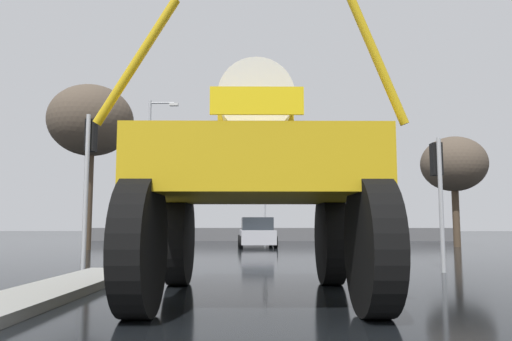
{
  "coord_description": "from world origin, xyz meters",
  "views": [
    {
      "loc": [
        -0.22,
        -1.22,
        1.21
      ],
      "look_at": [
        -0.45,
        10.43,
        2.47
      ],
      "focal_mm": 34.48,
      "sensor_mm": 36.0,
      "label": 1
    }
  ],
  "objects_px": {
    "traffic_signal_near_right": "(438,174)",
    "bare_tree_left": "(91,122)",
    "oversize_sprayer": "(256,180)",
    "streetlight_far_left": "(151,164)",
    "traffic_signal_far_right": "(265,199)",
    "traffic_signal_far_left": "(361,204)",
    "sedan_ahead": "(257,233)",
    "traffic_signal_near_left": "(89,157)",
    "bare_tree_right": "(454,165)"
  },
  "relations": [
    {
      "from": "streetlight_far_left",
      "to": "sedan_ahead",
      "type": "bearing_deg",
      "value": -21.57
    },
    {
      "from": "traffic_signal_far_right",
      "to": "bare_tree_left",
      "type": "xyz_separation_m",
      "value": [
        -8.25,
        -8.34,
        3.26
      ]
    },
    {
      "from": "traffic_signal_near_right",
      "to": "traffic_signal_far_right",
      "type": "xyz_separation_m",
      "value": [
        -4.44,
        18.5,
        0.31
      ]
    },
    {
      "from": "traffic_signal_near_left",
      "to": "streetlight_far_left",
      "type": "bearing_deg",
      "value": 97.62
    },
    {
      "from": "oversize_sprayer",
      "to": "traffic_signal_near_left",
      "type": "distance_m",
      "value": 6.29
    },
    {
      "from": "sedan_ahead",
      "to": "streetlight_far_left",
      "type": "height_order",
      "value": "streetlight_far_left"
    },
    {
      "from": "traffic_signal_near_right",
      "to": "traffic_signal_far_right",
      "type": "distance_m",
      "value": 19.03
    },
    {
      "from": "traffic_signal_near_left",
      "to": "streetlight_far_left",
      "type": "height_order",
      "value": "streetlight_far_left"
    },
    {
      "from": "oversize_sprayer",
      "to": "streetlight_far_left",
      "type": "bearing_deg",
      "value": 16.47
    },
    {
      "from": "traffic_signal_near_right",
      "to": "bare_tree_left",
      "type": "relative_size",
      "value": 0.43
    },
    {
      "from": "oversize_sprayer",
      "to": "sedan_ahead",
      "type": "xyz_separation_m",
      "value": [
        -0.3,
        17.44,
        -1.22
      ]
    },
    {
      "from": "oversize_sprayer",
      "to": "traffic_signal_far_left",
      "type": "height_order",
      "value": "oversize_sprayer"
    },
    {
      "from": "oversize_sprayer",
      "to": "traffic_signal_far_right",
      "type": "height_order",
      "value": "oversize_sprayer"
    },
    {
      "from": "sedan_ahead",
      "to": "streetlight_far_left",
      "type": "bearing_deg",
      "value": 64.03
    },
    {
      "from": "oversize_sprayer",
      "to": "traffic_signal_far_right",
      "type": "distance_m",
      "value": 22.9
    },
    {
      "from": "traffic_signal_far_right",
      "to": "traffic_signal_far_left",
      "type": "bearing_deg",
      "value": 0.07
    },
    {
      "from": "traffic_signal_near_right",
      "to": "traffic_signal_far_left",
      "type": "relative_size",
      "value": 1.01
    },
    {
      "from": "sedan_ahead",
      "to": "bare_tree_right",
      "type": "relative_size",
      "value": 0.73
    },
    {
      "from": "sedan_ahead",
      "to": "bare_tree_left",
      "type": "height_order",
      "value": "bare_tree_left"
    },
    {
      "from": "streetlight_far_left",
      "to": "traffic_signal_far_right",
      "type": "bearing_deg",
      "value": 24.34
    },
    {
      "from": "oversize_sprayer",
      "to": "sedan_ahead",
      "type": "distance_m",
      "value": 17.49
    },
    {
      "from": "traffic_signal_far_left",
      "to": "traffic_signal_far_right",
      "type": "xyz_separation_m",
      "value": [
        -6.02,
        -0.01,
        0.33
      ]
    },
    {
      "from": "traffic_signal_far_right",
      "to": "bare_tree_left",
      "type": "distance_m",
      "value": 12.17
    },
    {
      "from": "sedan_ahead",
      "to": "traffic_signal_far_left",
      "type": "bearing_deg",
      "value": -54.21
    },
    {
      "from": "oversize_sprayer",
      "to": "traffic_signal_far_left",
      "type": "relative_size",
      "value": 1.62
    },
    {
      "from": "traffic_signal_far_right",
      "to": "bare_tree_left",
      "type": "height_order",
      "value": "bare_tree_left"
    },
    {
      "from": "sedan_ahead",
      "to": "traffic_signal_far_left",
      "type": "height_order",
      "value": "traffic_signal_far_left"
    },
    {
      "from": "sedan_ahead",
      "to": "traffic_signal_near_right",
      "type": "relative_size",
      "value": 1.25
    },
    {
      "from": "traffic_signal_far_left",
      "to": "traffic_signal_far_right",
      "type": "bearing_deg",
      "value": -179.93
    },
    {
      "from": "traffic_signal_near_left",
      "to": "traffic_signal_far_right",
      "type": "bearing_deg",
      "value": 76.22
    },
    {
      "from": "traffic_signal_near_left",
      "to": "bare_tree_right",
      "type": "height_order",
      "value": "bare_tree_right"
    },
    {
      "from": "traffic_signal_near_right",
      "to": "bare_tree_right",
      "type": "xyz_separation_m",
      "value": [
        5.54,
        13.36,
        1.85
      ]
    },
    {
      "from": "traffic_signal_far_right",
      "to": "bare_tree_left",
      "type": "bearing_deg",
      "value": -134.7
    },
    {
      "from": "sedan_ahead",
      "to": "oversize_sprayer",
      "type": "bearing_deg",
      "value": 176.59
    },
    {
      "from": "traffic_signal_far_left",
      "to": "traffic_signal_far_right",
      "type": "distance_m",
      "value": 6.03
    },
    {
      "from": "sedan_ahead",
      "to": "traffic_signal_near_left",
      "type": "relative_size",
      "value": 1.05
    },
    {
      "from": "traffic_signal_far_right",
      "to": "streetlight_far_left",
      "type": "xyz_separation_m",
      "value": [
        -6.61,
        -2.99,
        1.87
      ]
    },
    {
      "from": "oversize_sprayer",
      "to": "sedan_ahead",
      "type": "bearing_deg",
      "value": -0.61
    },
    {
      "from": "oversize_sprayer",
      "to": "traffic_signal_near_right",
      "type": "relative_size",
      "value": 1.6
    },
    {
      "from": "traffic_signal_near_left",
      "to": "bare_tree_left",
      "type": "height_order",
      "value": "bare_tree_left"
    },
    {
      "from": "traffic_signal_near_left",
      "to": "bare_tree_left",
      "type": "distance_m",
      "value": 11.26
    },
    {
      "from": "sedan_ahead",
      "to": "traffic_signal_near_right",
      "type": "xyz_separation_m",
      "value": [
        4.87,
        -13.06,
        1.74
      ]
    },
    {
      "from": "traffic_signal_near_right",
      "to": "bare_tree_left",
      "type": "distance_m",
      "value": 16.64
    },
    {
      "from": "sedan_ahead",
      "to": "traffic_signal_near_right",
      "type": "height_order",
      "value": "traffic_signal_near_right"
    },
    {
      "from": "traffic_signal_near_left",
      "to": "traffic_signal_far_right",
      "type": "distance_m",
      "value": 19.06
    },
    {
      "from": "streetlight_far_left",
      "to": "bare_tree_right",
      "type": "distance_m",
      "value": 16.74
    },
    {
      "from": "traffic_signal_near_left",
      "to": "bare_tree_left",
      "type": "xyz_separation_m",
      "value": [
        -3.71,
        10.17,
        3.08
      ]
    },
    {
      "from": "traffic_signal_far_right",
      "to": "oversize_sprayer",
      "type": "bearing_deg",
      "value": -90.31
    },
    {
      "from": "bare_tree_left",
      "to": "bare_tree_right",
      "type": "height_order",
      "value": "bare_tree_left"
    },
    {
      "from": "traffic_signal_near_right",
      "to": "bare_tree_left",
      "type": "bearing_deg",
      "value": 141.3
    }
  ]
}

